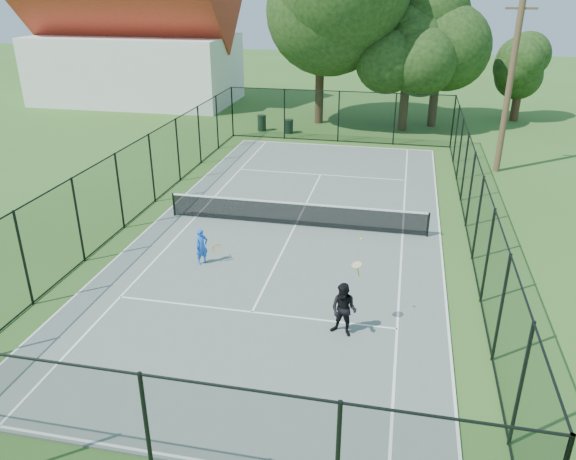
% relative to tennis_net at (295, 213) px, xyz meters
% --- Properties ---
extents(ground, '(120.00, 120.00, 0.00)m').
position_rel_tennis_net_xyz_m(ground, '(0.00, 0.00, -0.58)').
color(ground, '#345B1F').
extents(tennis_court, '(11.00, 24.00, 0.06)m').
position_rel_tennis_net_xyz_m(tennis_court, '(0.00, 0.00, -0.55)').
color(tennis_court, slate).
rests_on(tennis_court, ground).
extents(tennis_net, '(10.08, 0.08, 0.95)m').
position_rel_tennis_net_xyz_m(tennis_net, '(0.00, 0.00, 0.00)').
color(tennis_net, black).
rests_on(tennis_net, tennis_court).
extents(fence, '(13.10, 26.10, 3.00)m').
position_rel_tennis_net_xyz_m(fence, '(0.00, 0.00, 0.92)').
color(fence, black).
rests_on(fence, ground).
extents(tree_near_left, '(8.19, 8.19, 10.68)m').
position_rel_tennis_net_xyz_m(tree_near_left, '(-1.88, 17.61, 6.00)').
color(tree_near_left, '#332114').
rests_on(tree_near_left, ground).
extents(tree_near_mid, '(5.49, 5.49, 7.18)m').
position_rel_tennis_net_xyz_m(tree_near_mid, '(3.68, 16.78, 3.84)').
color(tree_near_mid, '#332114').
rests_on(tree_near_mid, ground).
extents(tree_near_right, '(5.97, 5.97, 8.24)m').
position_rel_tennis_net_xyz_m(tree_near_right, '(5.55, 18.26, 4.65)').
color(tree_near_right, '#332114').
rests_on(tree_near_right, ground).
extents(tree_far_right, '(4.12, 4.12, 5.44)m').
position_rel_tennis_net_xyz_m(tree_far_right, '(11.12, 20.98, 2.78)').
color(tree_far_right, '#332114').
rests_on(tree_far_right, ground).
extents(building, '(15.30, 8.15, 11.87)m').
position_rel_tennis_net_xyz_m(building, '(-17.00, 22.00, 4.35)').
color(building, silver).
rests_on(building, ground).
extents(trash_bin_left, '(0.58, 0.58, 1.01)m').
position_rel_tennis_net_xyz_m(trash_bin_left, '(-5.08, 14.64, -0.07)').
color(trash_bin_left, black).
rests_on(trash_bin_left, ground).
extents(trash_bin_right, '(0.58, 0.58, 0.86)m').
position_rel_tennis_net_xyz_m(trash_bin_right, '(-3.27, 14.39, -0.14)').
color(trash_bin_right, black).
rests_on(trash_bin_right, ground).
extents(utility_pole, '(1.40, 0.30, 8.40)m').
position_rel_tennis_net_xyz_m(utility_pole, '(8.55, 9.00, 3.69)').
color(utility_pole, '#4C3823').
rests_on(utility_pole, ground).
extents(player_blue, '(0.84, 0.54, 1.23)m').
position_rel_tennis_net_xyz_m(player_blue, '(-2.43, -3.78, 0.10)').
color(player_blue, blue).
rests_on(player_blue, tennis_court).
extents(player_black, '(0.87, 0.99, 2.63)m').
position_rel_tennis_net_xyz_m(player_black, '(2.68, -6.95, 0.25)').
color(player_black, black).
rests_on(player_black, tennis_court).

